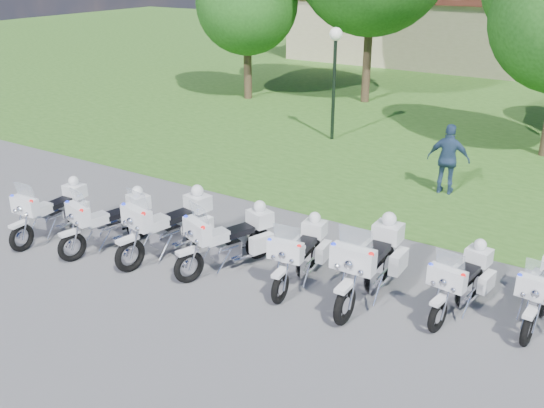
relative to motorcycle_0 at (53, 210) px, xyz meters
The scene contains 12 objects.
ground 4.14m from the motorcycle_0, 16.30° to the left, with size 100.00×100.00×0.00m, color slate.
grass_lawn 28.43m from the motorcycle_0, 82.06° to the left, with size 100.00×48.00×0.01m, color #31601E.
motorcycle_0 is the anchor object (origin of this frame).
motorcycle_1 1.62m from the motorcycle_0, ahead, with size 1.10×2.26×1.54m.
motorcycle_2 3.01m from the motorcycle_0, 13.62° to the left, with size 1.12×2.51×1.70m.
motorcycle_3 4.47m from the motorcycle_0, 11.70° to the left, with size 1.30×2.29×1.60m.
motorcycle_4 5.98m from the motorcycle_0, 11.69° to the left, with size 0.86×2.21×1.48m.
motorcycle_5 7.39m from the motorcycle_0, 10.91° to the left, with size 0.87×2.61×1.75m.
motorcycle_6 9.03m from the motorcycle_0, 11.73° to the left, with size 0.88×2.15×1.45m.
lamp_post 10.95m from the motorcycle_0, 80.75° to the left, with size 0.44×0.44×3.84m.
building_west 29.26m from the motorcycle_0, 94.07° to the left, with size 14.56×8.32×4.10m.
bystander_c 10.12m from the motorcycle_0, 48.02° to the left, with size 1.13×0.47×1.92m, color navy.
Camera 1 is at (7.19, -9.20, 6.02)m, focal length 40.00 mm.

